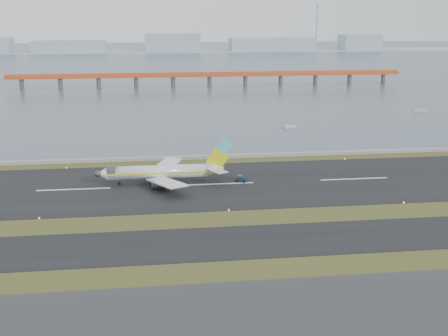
{
  "coord_description": "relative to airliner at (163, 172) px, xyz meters",
  "views": [
    {
      "loc": [
        -17.5,
        -120.89,
        46.57
      ],
      "look_at": [
        0.67,
        22.0,
        6.95
      ],
      "focal_mm": 45.0,
      "sensor_mm": 36.0,
      "label": 1
    }
  ],
  "objects": [
    {
      "name": "seawall",
      "position": [
        15.25,
        27.25,
        -2.96
      ],
      "size": [
        1000.0,
        2.5,
        1.0
      ],
      "primitive_type": "cube",
      "color": "gray",
      "rests_on": "ground"
    },
    {
      "name": "workboat_near",
      "position": [
        54.59,
        74.58,
        -2.97
      ],
      "size": [
        6.57,
        4.29,
        1.53
      ],
      "rotation": [
        0.0,
        0.0,
        0.4
      ],
      "color": "#B6B6BA",
      "rests_on": "ground"
    },
    {
      "name": "red_pier",
      "position": [
        35.25,
        217.25,
        3.82
      ],
      "size": [
        260.0,
        5.0,
        10.2
      ],
      "color": "#C64E21",
      "rests_on": "ground"
    },
    {
      "name": "far_shoreline",
      "position": [
        28.87,
        587.25,
        2.61
      ],
      "size": [
        1400.0,
        80.0,
        60.5
      ],
      "color": "#9BAEB7",
      "rests_on": "ground"
    },
    {
      "name": "workboat_far",
      "position": [
        128.19,
        105.53,
        -2.94
      ],
      "size": [
        7.04,
        4.31,
        1.63
      ],
      "rotation": [
        0.0,
        0.0,
        -0.35
      ],
      "color": "#B6B6BA",
      "rests_on": "ground"
    },
    {
      "name": "pushback_tug",
      "position": [
        21.99,
        -1.48,
        -2.51
      ],
      "size": [
        3.47,
        2.81,
        1.94
      ],
      "rotation": [
        0.0,
        0.0,
        -0.43
      ],
      "color": "#112031",
      "rests_on": "ground"
    },
    {
      "name": "taxiway_strip",
      "position": [
        15.25,
        -44.75,
        -3.41
      ],
      "size": [
        1000.0,
        18.0,
        0.1
      ],
      "primitive_type": "cube",
      "color": "black",
      "rests_on": "ground"
    },
    {
      "name": "ground",
      "position": [
        15.25,
        -32.75,
        -3.46
      ],
      "size": [
        1000.0,
        1000.0,
        0.0
      ],
      "primitive_type": "plane",
      "color": "#344819",
      "rests_on": "ground"
    },
    {
      "name": "runway_strip",
      "position": [
        15.25,
        -2.75,
        -3.41
      ],
      "size": [
        1000.0,
        45.0,
        0.1
      ],
      "primitive_type": "cube",
      "color": "black",
      "rests_on": "ground"
    },
    {
      "name": "bay_water",
      "position": [
        15.25,
        427.25,
        -3.46
      ],
      "size": [
        1400.0,
        800.0,
        1.3
      ],
      "primitive_type": "cube",
      "color": "#43505F",
      "rests_on": "ground"
    },
    {
      "name": "airliner",
      "position": [
        0.0,
        0.0,
        0.0
      ],
      "size": [
        38.52,
        32.89,
        12.8
      ],
      "color": "silver",
      "rests_on": "ground"
    }
  ]
}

